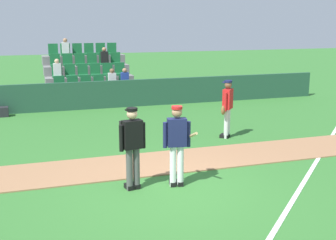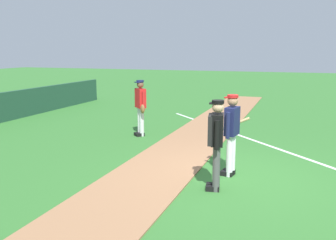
% 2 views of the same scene
% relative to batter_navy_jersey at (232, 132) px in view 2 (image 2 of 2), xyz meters
% --- Properties ---
extents(ground_plane, '(80.00, 80.00, 0.00)m').
position_rel_batter_navy_jersey_xyz_m(ground_plane, '(-0.20, -0.13, -0.97)').
color(ground_plane, '#33702D').
extents(infield_dirt_path, '(28.00, 1.81, 0.03)m').
position_rel_batter_navy_jersey_xyz_m(infield_dirt_path, '(-0.20, 1.61, -0.95)').
color(infield_dirt_path, '#9E704C').
rests_on(infield_dirt_path, ground).
extents(foul_line_chalk, '(8.61, 8.50, 0.01)m').
position_rel_batter_navy_jersey_xyz_m(foul_line_chalk, '(2.80, -0.63, -0.96)').
color(foul_line_chalk, white).
rests_on(foul_line_chalk, ground).
extents(batter_navy_jersey, '(0.64, 0.80, 1.76)m').
position_rel_batter_navy_jersey_xyz_m(batter_navy_jersey, '(0.00, 0.00, 0.00)').
color(batter_navy_jersey, white).
rests_on(batter_navy_jersey, ground).
extents(umpire_home_plate, '(0.58, 0.36, 1.76)m').
position_rel_batter_navy_jersey_xyz_m(umpire_home_plate, '(-0.94, 0.13, 0.03)').
color(umpire_home_plate, '#4C4C4C').
rests_on(umpire_home_plate, ground).
extents(runner_red_jersey, '(0.55, 0.51, 1.76)m').
position_rel_batter_navy_jersey_xyz_m(runner_red_jersey, '(2.78, 3.35, -0.01)').
color(runner_red_jersey, silver).
rests_on(runner_red_jersey, ground).
extents(baseball, '(0.07, 0.07, 0.07)m').
position_rel_batter_navy_jersey_xyz_m(baseball, '(0.07, 0.09, -0.93)').
color(baseball, white).
rests_on(baseball, ground).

